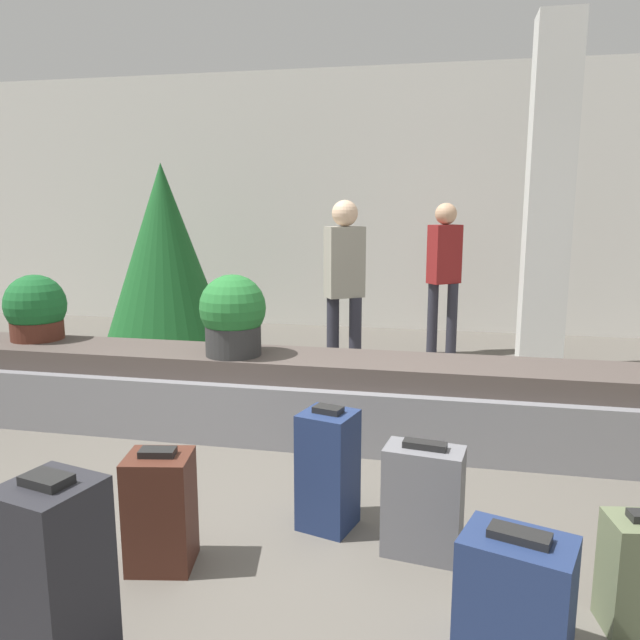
{
  "coord_description": "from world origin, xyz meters",
  "views": [
    {
      "loc": [
        0.83,
        -2.71,
        1.57
      ],
      "look_at": [
        0.0,
        1.29,
        0.81
      ],
      "focal_mm": 35.0,
      "sensor_mm": 36.0,
      "label": 1
    }
  ],
  "objects_px": {
    "potted_plant_0": "(233,316)",
    "traveler_0": "(444,266)",
    "suitcase_5": "(423,501)",
    "traveler_1": "(344,277)",
    "potted_plant_1": "(36,309)",
    "decorated_tree": "(164,250)",
    "pillar": "(548,200)",
    "suitcase_6": "(56,589)",
    "suitcase_2": "(328,469)",
    "suitcase_3": "(515,598)",
    "suitcase_0": "(161,510)"
  },
  "relations": [
    {
      "from": "pillar",
      "to": "suitcase_0",
      "type": "bearing_deg",
      "value": -118.62
    },
    {
      "from": "traveler_0",
      "to": "suitcase_5",
      "type": "bearing_deg",
      "value": -128.97
    },
    {
      "from": "suitcase_5",
      "to": "decorated_tree",
      "type": "height_order",
      "value": "decorated_tree"
    },
    {
      "from": "pillar",
      "to": "suitcase_0",
      "type": "height_order",
      "value": "pillar"
    },
    {
      "from": "suitcase_2",
      "to": "suitcase_3",
      "type": "height_order",
      "value": "suitcase_2"
    },
    {
      "from": "suitcase_0",
      "to": "traveler_1",
      "type": "relative_size",
      "value": 0.34
    },
    {
      "from": "suitcase_2",
      "to": "suitcase_3",
      "type": "bearing_deg",
      "value": -27.9
    },
    {
      "from": "pillar",
      "to": "potted_plant_1",
      "type": "xyz_separation_m",
      "value": [
        -3.91,
        -1.98,
        -0.81
      ]
    },
    {
      "from": "suitcase_6",
      "to": "traveler_1",
      "type": "xyz_separation_m",
      "value": [
        0.3,
        3.73,
        0.59
      ]
    },
    {
      "from": "potted_plant_0",
      "to": "traveler_1",
      "type": "xyz_separation_m",
      "value": [
        0.53,
        1.38,
        0.12
      ]
    },
    {
      "from": "potted_plant_1",
      "to": "potted_plant_0",
      "type": "bearing_deg",
      "value": -6.01
    },
    {
      "from": "suitcase_2",
      "to": "decorated_tree",
      "type": "xyz_separation_m",
      "value": [
        -2.42,
        3.35,
        0.79
      ]
    },
    {
      "from": "potted_plant_0",
      "to": "decorated_tree",
      "type": "distance_m",
      "value": 2.72
    },
    {
      "from": "potted_plant_1",
      "to": "traveler_1",
      "type": "xyz_separation_m",
      "value": [
        2.16,
        1.21,
        0.16
      ]
    },
    {
      "from": "suitcase_6",
      "to": "potted_plant_1",
      "type": "height_order",
      "value": "potted_plant_1"
    },
    {
      "from": "potted_plant_1",
      "to": "traveler_0",
      "type": "bearing_deg",
      "value": 39.4
    },
    {
      "from": "pillar",
      "to": "potted_plant_0",
      "type": "height_order",
      "value": "pillar"
    },
    {
      "from": "traveler_1",
      "to": "decorated_tree",
      "type": "xyz_separation_m",
      "value": [
        -2.08,
        0.83,
        0.14
      ]
    },
    {
      "from": "suitcase_2",
      "to": "potted_plant_1",
      "type": "bearing_deg",
      "value": 168.03
    },
    {
      "from": "pillar",
      "to": "suitcase_2",
      "type": "xyz_separation_m",
      "value": [
        -1.4,
        -3.28,
        -1.3
      ]
    },
    {
      "from": "suitcase_3",
      "to": "potted_plant_0",
      "type": "bearing_deg",
      "value": 149.69
    },
    {
      "from": "traveler_0",
      "to": "decorated_tree",
      "type": "relative_size",
      "value": 0.79
    },
    {
      "from": "suitcase_0",
      "to": "decorated_tree",
      "type": "height_order",
      "value": "decorated_tree"
    },
    {
      "from": "traveler_1",
      "to": "suitcase_6",
      "type": "bearing_deg",
      "value": 52.78
    },
    {
      "from": "suitcase_6",
      "to": "potted_plant_1",
      "type": "bearing_deg",
      "value": 140.22
    },
    {
      "from": "potted_plant_0",
      "to": "traveler_1",
      "type": "bearing_deg",
      "value": 69.02
    },
    {
      "from": "suitcase_3",
      "to": "potted_plant_1",
      "type": "xyz_separation_m",
      "value": [
        -3.32,
        2.06,
        0.56
      ]
    },
    {
      "from": "potted_plant_0",
      "to": "potted_plant_1",
      "type": "bearing_deg",
      "value": 173.99
    },
    {
      "from": "potted_plant_1",
      "to": "decorated_tree",
      "type": "distance_m",
      "value": 2.07
    },
    {
      "from": "traveler_0",
      "to": "traveler_1",
      "type": "bearing_deg",
      "value": -162.43
    },
    {
      "from": "suitcase_5",
      "to": "potted_plant_1",
      "type": "bearing_deg",
      "value": 161.99
    },
    {
      "from": "suitcase_5",
      "to": "traveler_1",
      "type": "distance_m",
      "value": 2.88
    },
    {
      "from": "pillar",
      "to": "potted_plant_0",
      "type": "distance_m",
      "value": 3.23
    },
    {
      "from": "potted_plant_0",
      "to": "traveler_1",
      "type": "distance_m",
      "value": 1.49
    },
    {
      "from": "suitcase_5",
      "to": "traveler_1",
      "type": "xyz_separation_m",
      "value": [
        -0.81,
        2.67,
        0.69
      ]
    },
    {
      "from": "suitcase_3",
      "to": "traveler_0",
      "type": "relative_size",
      "value": 0.31
    },
    {
      "from": "suitcase_2",
      "to": "traveler_0",
      "type": "height_order",
      "value": "traveler_0"
    },
    {
      "from": "potted_plant_0",
      "to": "traveler_0",
      "type": "relative_size",
      "value": 0.35
    },
    {
      "from": "suitcase_0",
      "to": "suitcase_2",
      "type": "bearing_deg",
      "value": 26.21
    },
    {
      "from": "suitcase_5",
      "to": "potted_plant_1",
      "type": "distance_m",
      "value": 3.35
    },
    {
      "from": "potted_plant_1",
      "to": "traveler_1",
      "type": "height_order",
      "value": "traveler_1"
    },
    {
      "from": "pillar",
      "to": "potted_plant_0",
      "type": "bearing_deg",
      "value": -136.69
    },
    {
      "from": "suitcase_2",
      "to": "potted_plant_1",
      "type": "height_order",
      "value": "potted_plant_1"
    },
    {
      "from": "suitcase_6",
      "to": "potted_plant_0",
      "type": "xyz_separation_m",
      "value": [
        -0.23,
        2.35,
        0.46
      ]
    },
    {
      "from": "suitcase_2",
      "to": "potted_plant_0",
      "type": "xyz_separation_m",
      "value": [
        -0.88,
        1.13,
        0.53
      ]
    },
    {
      "from": "decorated_tree",
      "to": "potted_plant_0",
      "type": "bearing_deg",
      "value": -55.08
    },
    {
      "from": "potted_plant_1",
      "to": "suitcase_6",
      "type": "bearing_deg",
      "value": -53.54
    },
    {
      "from": "decorated_tree",
      "to": "suitcase_2",
      "type": "bearing_deg",
      "value": -54.07
    },
    {
      "from": "suitcase_5",
      "to": "suitcase_6",
      "type": "bearing_deg",
      "value": -128.23
    },
    {
      "from": "suitcase_5",
      "to": "traveler_1",
      "type": "bearing_deg",
      "value": 115.07
    }
  ]
}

